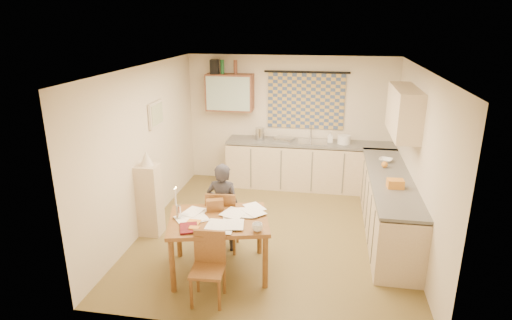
% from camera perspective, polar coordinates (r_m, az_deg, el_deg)
% --- Properties ---
extents(floor, '(4.00, 4.50, 0.02)m').
position_cam_1_polar(floor, '(6.74, 2.40, -9.59)').
color(floor, brown).
rests_on(floor, ground).
extents(ceiling, '(4.00, 4.50, 0.02)m').
position_cam_1_polar(ceiling, '(5.99, 2.72, 12.23)').
color(ceiling, white).
rests_on(ceiling, floor).
extents(wall_back, '(4.00, 0.02, 2.50)m').
position_cam_1_polar(wall_back, '(8.42, 4.53, 5.27)').
color(wall_back, beige).
rests_on(wall_back, floor).
extents(wall_front, '(4.00, 0.02, 2.50)m').
position_cam_1_polar(wall_front, '(4.18, -1.45, -8.61)').
color(wall_front, beige).
rests_on(wall_front, floor).
extents(wall_left, '(0.02, 4.50, 2.50)m').
position_cam_1_polar(wall_left, '(6.79, -14.53, 1.52)').
color(wall_left, beige).
rests_on(wall_left, floor).
extents(wall_right, '(0.02, 4.50, 2.50)m').
position_cam_1_polar(wall_right, '(6.34, 20.88, -0.30)').
color(wall_right, beige).
rests_on(wall_right, floor).
extents(window_blind, '(1.45, 0.03, 1.05)m').
position_cam_1_polar(window_blind, '(8.28, 6.65, 7.80)').
color(window_blind, '#374A71').
rests_on(window_blind, wall_back).
extents(curtain_rod, '(1.60, 0.04, 0.04)m').
position_cam_1_polar(curtain_rod, '(8.18, 6.79, 11.57)').
color(curtain_rod, black).
rests_on(curtain_rod, wall_back).
extents(wall_cabinet, '(0.90, 0.34, 0.70)m').
position_cam_1_polar(wall_cabinet, '(8.32, -3.50, 8.99)').
color(wall_cabinet, brown).
rests_on(wall_cabinet, wall_back).
extents(wall_cabinet_glass, '(0.84, 0.02, 0.64)m').
position_cam_1_polar(wall_cabinet_glass, '(8.16, -3.78, 8.80)').
color(wall_cabinet_glass, '#99B2A5').
rests_on(wall_cabinet_glass, wall_back).
extents(upper_cabinet_right, '(0.34, 1.30, 0.70)m').
position_cam_1_polar(upper_cabinet_right, '(6.68, 19.11, 6.15)').
color(upper_cabinet_right, tan).
rests_on(upper_cabinet_right, wall_right).
extents(framed_print, '(0.04, 0.50, 0.40)m').
position_cam_1_polar(framed_print, '(7.02, -13.21, 5.97)').
color(framed_print, beige).
rests_on(framed_print, wall_left).
extents(print_canvas, '(0.01, 0.42, 0.32)m').
position_cam_1_polar(print_canvas, '(7.01, -13.02, 5.96)').
color(print_canvas, beige).
rests_on(print_canvas, wall_left).
extents(counter_back, '(3.30, 0.62, 0.92)m').
position_cam_1_polar(counter_back, '(8.31, 7.54, -0.74)').
color(counter_back, tan).
rests_on(counter_back, floor).
extents(counter_right, '(0.62, 2.95, 0.92)m').
position_cam_1_polar(counter_right, '(6.82, 17.15, -5.79)').
color(counter_right, tan).
rests_on(counter_right, floor).
extents(stove, '(0.54, 0.54, 0.85)m').
position_cam_1_polar(stove, '(5.86, 18.36, -10.38)').
color(stove, white).
rests_on(stove, floor).
extents(sink, '(0.58, 0.48, 0.10)m').
position_cam_1_polar(sink, '(8.19, 7.53, 2.10)').
color(sink, silver).
rests_on(sink, counter_back).
extents(tap, '(0.04, 0.04, 0.28)m').
position_cam_1_polar(tap, '(8.31, 7.34, 3.65)').
color(tap, silver).
rests_on(tap, counter_back).
extents(dish_rack, '(0.41, 0.38, 0.06)m').
position_cam_1_polar(dish_rack, '(8.20, 3.77, 2.77)').
color(dish_rack, silver).
rests_on(dish_rack, counter_back).
extents(kettle, '(0.19, 0.19, 0.24)m').
position_cam_1_polar(kettle, '(8.24, 0.54, 3.52)').
color(kettle, silver).
rests_on(kettle, counter_back).
extents(mixing_bowl, '(0.30, 0.30, 0.16)m').
position_cam_1_polar(mixing_bowl, '(8.16, 11.65, 2.70)').
color(mixing_bowl, white).
rests_on(mixing_bowl, counter_back).
extents(soap_bottle, '(0.10, 0.10, 0.20)m').
position_cam_1_polar(soap_bottle, '(8.19, 9.87, 3.04)').
color(soap_bottle, white).
rests_on(soap_bottle, counter_back).
extents(bowl, '(0.34, 0.34, 0.05)m').
position_cam_1_polar(bowl, '(7.30, 16.89, -0.02)').
color(bowl, white).
rests_on(bowl, counter_right).
extents(orange_bag, '(0.23, 0.18, 0.12)m').
position_cam_1_polar(orange_bag, '(6.21, 18.08, -3.02)').
color(orange_bag, orange).
rests_on(orange_bag, counter_right).
extents(fruit_orange, '(0.10, 0.10, 0.10)m').
position_cam_1_polar(fruit_orange, '(7.00, 16.77, -0.58)').
color(fruit_orange, orange).
rests_on(fruit_orange, counter_right).
extents(speaker, '(0.18, 0.22, 0.26)m').
position_cam_1_polar(speaker, '(8.33, -5.54, 12.28)').
color(speaker, black).
rests_on(speaker, wall_cabinet).
extents(bottle_green, '(0.09, 0.09, 0.26)m').
position_cam_1_polar(bottle_green, '(8.29, -4.52, 12.28)').
color(bottle_green, '#195926').
rests_on(bottle_green, wall_cabinet).
extents(bottle_brown, '(0.08, 0.08, 0.26)m').
position_cam_1_polar(bottle_brown, '(8.23, -2.76, 12.27)').
color(bottle_brown, brown).
rests_on(bottle_brown, wall_cabinet).
extents(dining_table, '(1.42, 1.21, 0.75)m').
position_cam_1_polar(dining_table, '(5.62, -4.92, -11.19)').
color(dining_table, brown).
rests_on(dining_table, floor).
extents(chair_far, '(0.44, 0.44, 0.91)m').
position_cam_1_polar(chair_far, '(6.16, -4.39, -9.39)').
color(chair_far, brown).
rests_on(chair_far, floor).
extents(chair_near, '(0.40, 0.40, 0.83)m').
position_cam_1_polar(chair_near, '(5.17, -6.38, -15.72)').
color(chair_near, brown).
rests_on(chair_near, floor).
extents(person, '(0.50, 0.35, 1.29)m').
position_cam_1_polar(person, '(6.02, -4.42, -6.29)').
color(person, black).
rests_on(person, floor).
extents(shelf_stand, '(0.32, 0.30, 1.11)m').
position_cam_1_polar(shelf_stand, '(6.64, -13.97, -5.21)').
color(shelf_stand, tan).
rests_on(shelf_stand, floor).
extents(lampshade, '(0.20, 0.20, 0.22)m').
position_cam_1_polar(lampshade, '(6.41, -14.42, 0.23)').
color(lampshade, beige).
rests_on(lampshade, shelf_stand).
extents(letter_rack, '(0.24, 0.17, 0.16)m').
position_cam_1_polar(letter_rack, '(5.63, -5.52, -6.02)').
color(letter_rack, brown).
rests_on(letter_rack, dining_table).
extents(mug, '(0.17, 0.17, 0.10)m').
position_cam_1_polar(mug, '(5.11, 0.18, -8.96)').
color(mug, white).
rests_on(mug, dining_table).
extents(magazine, '(0.39, 0.42, 0.03)m').
position_cam_1_polar(magazine, '(5.23, -10.13, -9.03)').
color(magazine, maroon).
rests_on(magazine, dining_table).
extents(book, '(0.19, 0.24, 0.02)m').
position_cam_1_polar(book, '(5.37, -9.33, -8.31)').
color(book, orange).
rests_on(book, dining_table).
extents(orange_box, '(0.13, 0.09, 0.04)m').
position_cam_1_polar(orange_box, '(5.20, -8.25, -9.04)').
color(orange_box, orange).
rests_on(orange_box, dining_table).
extents(eyeglasses, '(0.13, 0.05, 0.02)m').
position_cam_1_polar(eyeglasses, '(5.15, -3.36, -9.27)').
color(eyeglasses, black).
rests_on(eyeglasses, dining_table).
extents(candle_holder, '(0.07, 0.07, 0.18)m').
position_cam_1_polar(candle_holder, '(5.48, -10.29, -6.85)').
color(candle_holder, silver).
rests_on(candle_holder, dining_table).
extents(candle, '(0.03, 0.03, 0.22)m').
position_cam_1_polar(candle, '(5.42, -10.70, -4.86)').
color(candle, white).
rests_on(candle, dining_table).
extents(candle_flame, '(0.02, 0.02, 0.02)m').
position_cam_1_polar(candle_flame, '(5.37, -10.65, -3.64)').
color(candle_flame, '#FFCC66').
rests_on(candle_flame, dining_table).
extents(papers, '(1.17, 1.01, 0.03)m').
position_cam_1_polar(papers, '(5.47, -4.27, -7.54)').
color(papers, white).
rests_on(papers, dining_table).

